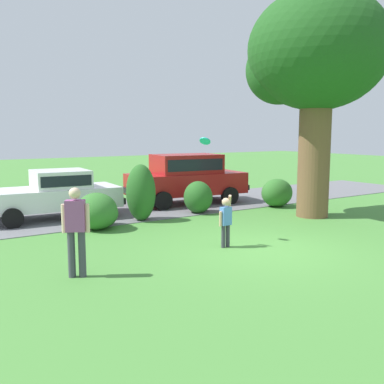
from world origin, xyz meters
The scene contains 12 objects.
ground_plane centered at (0.00, 0.00, 0.00)m, with size 80.00×80.00×0.00m, color #478438.
driveway_strip centered at (0.00, 6.65, 0.01)m, with size 28.00×4.40×0.02m, color slate.
oak_tree_large centered at (4.21, 2.39, 5.08)m, with size 4.52×4.44×7.23m.
shrub_near_tree centered at (-2.46, 4.35, 0.49)m, with size 1.30×1.30×1.06m.
shrub_centre_left centered at (-0.92, 4.72, 0.89)m, with size 0.91×0.95×1.78m.
shrub_centre centered at (1.32, 4.83, 0.55)m, with size 0.99×1.01×1.11m.
shrub_centre_right centered at (4.52, 4.31, 0.52)m, with size 1.24×1.03×1.05m.
parked_sedan centered at (-3.09, 6.55, 0.85)m, with size 4.50×2.30×1.56m.
parked_suv centered at (2.07, 6.75, 1.08)m, with size 4.87×2.48×1.92m.
child_thrower centered at (-0.67, 0.69, 0.72)m, with size 0.45×0.28×1.29m.
frisbee centered at (-0.74, 1.48, 2.55)m, with size 0.30×0.27×0.25m.
adult_onlooker centered at (-4.42, 0.48, 0.98)m, with size 0.48×0.37×1.74m.
Camera 1 is at (-7.10, -7.65, 2.78)m, focal length 41.52 mm.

